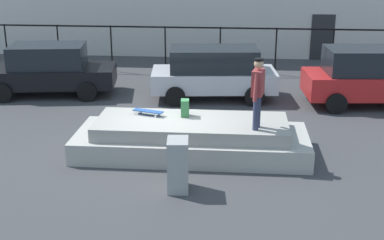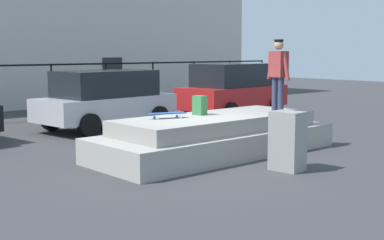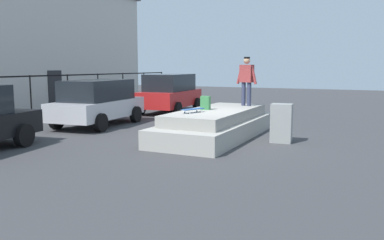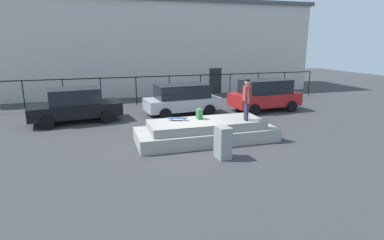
{
  "view_description": "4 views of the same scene",
  "coord_description": "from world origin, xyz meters",
  "px_view_note": "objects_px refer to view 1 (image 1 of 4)",
  "views": [
    {
      "loc": [
        1.77,
        -12.25,
        5.05
      ],
      "look_at": [
        0.65,
        0.66,
        0.65
      ],
      "focal_mm": 49.55,
      "sensor_mm": 36.0,
      "label": 1
    },
    {
      "loc": [
        -7.4,
        -8.31,
        2.26
      ],
      "look_at": [
        0.96,
        1.08,
        0.64
      ],
      "focal_mm": 49.69,
      "sensor_mm": 36.0,
      "label": 2
    },
    {
      "loc": [
        -10.99,
        -4.69,
        2.21
      ],
      "look_at": [
        0.81,
        0.93,
        0.46
      ],
      "focal_mm": 37.52,
      "sensor_mm": 36.0,
      "label": 3
    },
    {
      "loc": [
        -3.5,
        -11.77,
        3.99
      ],
      "look_at": [
        0.38,
        0.95,
        0.68
      ],
      "focal_mm": 29.37,
      "sensor_mm": 36.0,
      "label": 4
    }
  ],
  "objects_px": {
    "backpack": "(185,108)",
    "car_black_sedan_near": "(49,69)",
    "car_silver_hatchback_mid": "(214,72)",
    "car_red_hatchback_far": "(370,76)",
    "skateboard": "(148,111)",
    "utility_box": "(178,165)",
    "skateboarder": "(258,89)"
  },
  "relations": [
    {
      "from": "backpack",
      "to": "car_black_sedan_near",
      "type": "xyz_separation_m",
      "value": [
        -5.13,
        4.6,
        -0.2
      ]
    },
    {
      "from": "car_black_sedan_near",
      "to": "car_silver_hatchback_mid",
      "type": "height_order",
      "value": "car_black_sedan_near"
    },
    {
      "from": "car_black_sedan_near",
      "to": "car_red_hatchback_far",
      "type": "bearing_deg",
      "value": -1.74
    },
    {
      "from": "backpack",
      "to": "car_black_sedan_near",
      "type": "height_order",
      "value": "car_black_sedan_near"
    },
    {
      "from": "skateboard",
      "to": "utility_box",
      "type": "distance_m",
      "value": 2.62
    },
    {
      "from": "car_black_sedan_near",
      "to": "car_silver_hatchback_mid",
      "type": "bearing_deg",
      "value": 0.15
    },
    {
      "from": "utility_box",
      "to": "skateboarder",
      "type": "bearing_deg",
      "value": 39.15
    },
    {
      "from": "skateboard",
      "to": "car_black_sedan_near",
      "type": "relative_size",
      "value": 0.18
    },
    {
      "from": "skateboard",
      "to": "car_black_sedan_near",
      "type": "bearing_deg",
      "value": 132.28
    },
    {
      "from": "skateboarder",
      "to": "utility_box",
      "type": "distance_m",
      "value": 2.65
    },
    {
      "from": "skateboarder",
      "to": "backpack",
      "type": "height_order",
      "value": "skateboarder"
    },
    {
      "from": "car_red_hatchback_far",
      "to": "skateboarder",
      "type": "bearing_deg",
      "value": -126.7
    },
    {
      "from": "backpack",
      "to": "car_silver_hatchback_mid",
      "type": "distance_m",
      "value": 4.64
    },
    {
      "from": "car_red_hatchback_far",
      "to": "car_black_sedan_near",
      "type": "bearing_deg",
      "value": 178.26
    },
    {
      "from": "backpack",
      "to": "car_silver_hatchback_mid",
      "type": "bearing_deg",
      "value": -10.42
    },
    {
      "from": "skateboarder",
      "to": "car_black_sedan_near",
      "type": "relative_size",
      "value": 0.36
    },
    {
      "from": "car_black_sedan_near",
      "to": "backpack",
      "type": "bearing_deg",
      "value": -41.89
    },
    {
      "from": "utility_box",
      "to": "backpack",
      "type": "bearing_deg",
      "value": 87.12
    },
    {
      "from": "backpack",
      "to": "car_red_hatchback_far",
      "type": "relative_size",
      "value": 0.1
    },
    {
      "from": "car_silver_hatchback_mid",
      "to": "skateboard",
      "type": "bearing_deg",
      "value": -107.3
    },
    {
      "from": "skateboarder",
      "to": "car_red_hatchback_far",
      "type": "relative_size",
      "value": 0.39
    },
    {
      "from": "skateboarder",
      "to": "backpack",
      "type": "bearing_deg",
      "value": 156.41
    },
    {
      "from": "skateboard",
      "to": "car_red_hatchback_far",
      "type": "xyz_separation_m",
      "value": [
        6.45,
        4.29,
        -0.0
      ]
    },
    {
      "from": "skateboard",
      "to": "car_red_hatchback_far",
      "type": "height_order",
      "value": "car_red_hatchback_far"
    },
    {
      "from": "car_silver_hatchback_mid",
      "to": "car_black_sedan_near",
      "type": "bearing_deg",
      "value": -179.85
    },
    {
      "from": "backpack",
      "to": "car_silver_hatchback_mid",
      "type": "height_order",
      "value": "car_silver_hatchback_mid"
    },
    {
      "from": "backpack",
      "to": "car_red_hatchback_far",
      "type": "bearing_deg",
      "value": -56.4
    },
    {
      "from": "backpack",
      "to": "car_black_sedan_near",
      "type": "bearing_deg",
      "value": 43.92
    },
    {
      "from": "backpack",
      "to": "car_silver_hatchback_mid",
      "type": "xyz_separation_m",
      "value": [
        0.5,
        4.61,
        -0.17
      ]
    },
    {
      "from": "car_black_sedan_near",
      "to": "car_red_hatchback_far",
      "type": "distance_m",
      "value": 10.65
    },
    {
      "from": "utility_box",
      "to": "car_red_hatchback_far",
      "type": "bearing_deg",
      "value": 45.9
    },
    {
      "from": "skateboard",
      "to": "car_black_sedan_near",
      "type": "xyz_separation_m",
      "value": [
        -4.19,
        4.61,
        -0.09
      ]
    }
  ]
}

